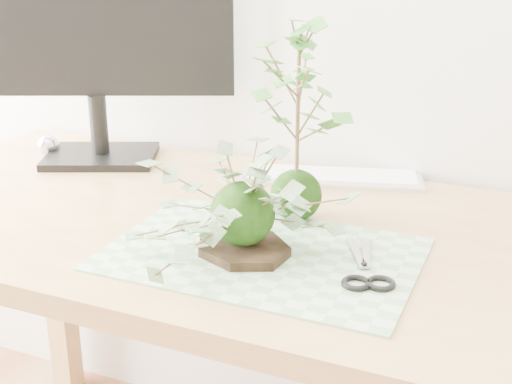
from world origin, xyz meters
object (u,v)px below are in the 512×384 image
Objects in this scene: maple_kokedama at (299,70)px; monitor at (93,21)px; keyboard at (331,177)px; desk at (273,273)px; ivy_kokedama at (242,185)px.

maple_kokedama is 0.68× the size of monitor.
desk is at bearing -109.58° from keyboard.
maple_kokedama is 0.98× the size of keyboard.
monitor is (-0.50, 0.21, 0.39)m from desk.
maple_kokedama is at bearing -40.18° from monitor.
desk is 0.36m from maple_kokedama.
keyboard is at bearing 86.67° from desk.
desk is 4.08× the size of keyboard.
desk is at bearing 87.32° from ivy_kokedama.
ivy_kokedama is 0.66× the size of monitor.
ivy_kokedama reaches higher than desk.
monitor is (-0.52, 0.16, 0.04)m from maple_kokedama.
desk is 4.31× the size of ivy_kokedama.
desk is at bearing -111.83° from maple_kokedama.
monitor reaches higher than maple_kokedama.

